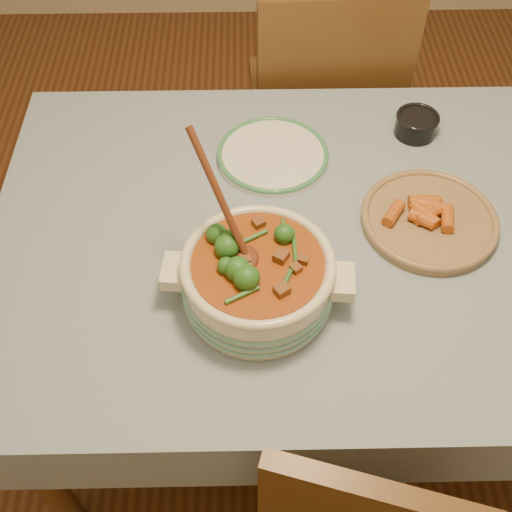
{
  "coord_description": "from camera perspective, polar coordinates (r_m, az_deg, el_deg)",
  "views": [
    {
      "loc": [
        -0.22,
        -1.0,
        1.9
      ],
      "look_at": [
        -0.21,
        -0.17,
        0.87
      ],
      "focal_mm": 45.0,
      "sensor_mm": 36.0,
      "label": 1
    }
  ],
  "objects": [
    {
      "name": "floor",
      "position": [
        2.16,
        5.53,
        -10.89
      ],
      "size": [
        4.5,
        4.5,
        0.0
      ],
      "primitive_type": "plane",
      "color": "#432413",
      "rests_on": "ground"
    },
    {
      "name": "dining_table",
      "position": [
        1.61,
        7.32,
        0.27
      ],
      "size": [
        1.68,
        1.08,
        0.76
      ],
      "color": "brown",
      "rests_on": "floor"
    },
    {
      "name": "stew_casserole",
      "position": [
        1.33,
        0.14,
        -1.77
      ],
      "size": [
        0.41,
        0.34,
        0.38
      ],
      "rotation": [
        0.0,
        0.0,
        -0.1
      ],
      "color": "beige",
      "rests_on": "dining_table"
    },
    {
      "name": "white_plate",
      "position": [
        1.69,
        1.5,
        8.96
      ],
      "size": [
        0.33,
        0.33,
        0.03
      ],
      "rotation": [
        0.0,
        0.0,
        -0.17
      ],
      "color": "silver",
      "rests_on": "dining_table"
    },
    {
      "name": "condiment_bowl",
      "position": [
        1.8,
        14.08,
        11.37
      ],
      "size": [
        0.12,
        0.12,
        0.06
      ],
      "rotation": [
        0.0,
        0.0,
        0.11
      ],
      "color": "black",
      "rests_on": "dining_table"
    },
    {
      "name": "fried_plate",
      "position": [
        1.57,
        15.18,
        3.27
      ],
      "size": [
        0.4,
        0.4,
        0.05
      ],
      "rotation": [
        0.0,
        0.0,
        -0.34
      ],
      "color": "#8F6C4F",
      "rests_on": "dining_table"
    },
    {
      "name": "chair_far",
      "position": [
        2.21,
        6.11,
        13.67
      ],
      "size": [
        0.49,
        0.49,
        1.0
      ],
      "rotation": [
        0.0,
        0.0,
        3.19
      ],
      "color": "#553719",
      "rests_on": "floor"
    }
  ]
}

